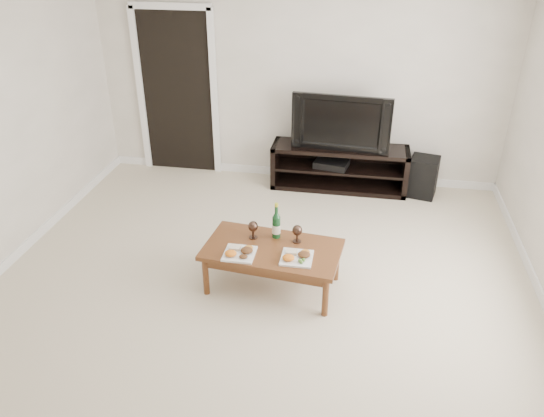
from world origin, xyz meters
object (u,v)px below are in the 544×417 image
at_px(television, 342,120).
at_px(subwoofer, 423,177).
at_px(media_console, 339,167).
at_px(coffee_table, 272,267).

xyz_separation_m(television, subwoofer, (1.02, -0.02, -0.64)).
relative_size(television, subwoofer, 2.41).
height_order(media_console, coffee_table, media_console).
height_order(television, subwoofer, television).
xyz_separation_m(media_console, coffee_table, (-0.46, -2.17, -0.07)).
relative_size(media_console, subwoofer, 3.43).
bearing_deg(television, media_console, 0.00).
bearing_deg(subwoofer, coffee_table, -111.93).
bearing_deg(media_console, subwoofer, -1.34).
xyz_separation_m(television, coffee_table, (-0.46, -2.17, -0.68)).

